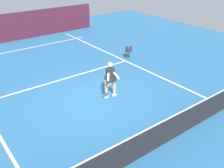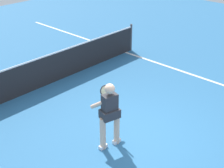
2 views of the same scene
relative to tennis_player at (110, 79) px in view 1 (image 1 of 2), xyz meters
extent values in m
plane|color=teal|center=(0.68, -0.27, -0.85)|extent=(27.05, 27.05, 0.00)
cube|color=#561E33|center=(0.68, -10.37, 0.08)|extent=(12.57, 0.24, 1.85)
cube|color=white|center=(0.68, -8.17, -0.84)|extent=(8.57, 0.10, 0.01)
cube|color=white|center=(0.68, -2.74, -0.84)|extent=(7.57, 0.10, 0.01)
cube|color=white|center=(-3.10, -0.27, -0.84)|extent=(0.10, 18.80, 0.01)
cube|color=#232326|center=(0.68, 3.40, -0.39)|extent=(8.09, 0.02, 0.91)
cube|color=white|center=(0.68, 3.40, 0.08)|extent=(8.09, 0.02, 0.04)
cylinder|color=beige|center=(-0.19, 0.02, -0.46)|extent=(0.13, 0.13, 0.78)
cylinder|color=beige|center=(0.16, -0.07, -0.46)|extent=(0.13, 0.13, 0.78)
cube|color=white|center=(-0.19, 0.02, -0.81)|extent=(0.20, 0.10, 0.08)
cube|color=white|center=(0.16, -0.07, -0.81)|extent=(0.20, 0.10, 0.08)
cube|color=#2D2D33|center=(-0.02, -0.03, 0.19)|extent=(0.36, 0.27, 0.52)
cube|color=#2D2D33|center=(-0.02, -0.03, -0.01)|extent=(0.46, 0.37, 0.20)
sphere|color=beige|center=(-0.02, -0.03, 0.59)|extent=(0.22, 0.22, 0.22)
cylinder|color=beige|center=(-0.12, 0.16, 0.21)|extent=(0.18, 0.49, 0.37)
cylinder|color=beige|center=(0.17, 0.08, 0.21)|extent=(0.37, 0.43, 0.37)
cylinder|color=black|center=(0.42, 0.30, 0.17)|extent=(0.11, 0.29, 0.14)
torus|color=black|center=(0.49, 0.59, 0.11)|extent=(0.30, 0.19, 0.28)
cylinder|color=beige|center=(0.49, 0.59, 0.11)|extent=(0.25, 0.15, 0.23)
sphere|color=#D1E533|center=(-3.23, 2.65, -0.81)|extent=(0.07, 0.07, 0.07)
cylinder|color=#333338|center=(-3.52, -2.95, -0.30)|extent=(0.36, 0.36, 0.30)
cylinder|color=#333338|center=(-3.39, -2.82, -0.65)|extent=(0.02, 0.02, 0.40)
cylinder|color=#333338|center=(-3.64, -3.07, -0.65)|extent=(0.02, 0.02, 0.40)
cylinder|color=#333338|center=(-3.39, -3.07, -0.65)|extent=(0.02, 0.02, 0.40)
sphere|color=#D1E533|center=(-3.47, -2.95, -0.14)|extent=(0.07, 0.07, 0.07)
camera|label=1|loc=(5.59, 7.46, 4.48)|focal=41.10mm
camera|label=2|loc=(-4.30, -4.10, 3.75)|focal=52.54mm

